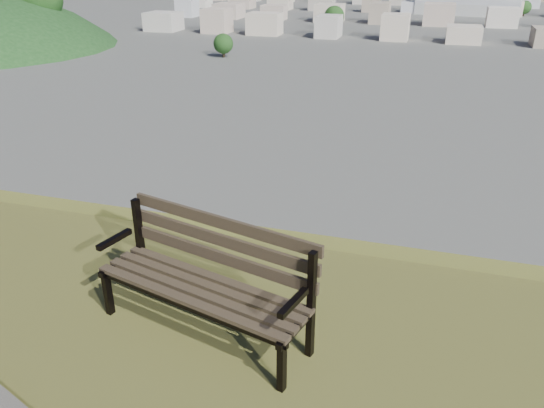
% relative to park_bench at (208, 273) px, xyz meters
% --- Properties ---
extents(park_bench, '(1.92, 1.03, 0.96)m').
position_rel_park_bench_xyz_m(park_bench, '(0.00, 0.00, 0.00)').
color(park_bench, '#3F3324').
rests_on(park_bench, hilltop_mesa).
extents(arena, '(52.35, 28.78, 20.94)m').
position_rel_park_bench_xyz_m(arena, '(14.75, 298.31, -20.61)').
color(arena, beige).
rests_on(arena, ground).
extents(city_trees, '(406.52, 387.20, 9.98)m').
position_rel_park_bench_xyz_m(city_trees, '(-25.25, 316.57, -20.71)').
color(city_trees, '#2E2317').
rests_on(city_trees, ground).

